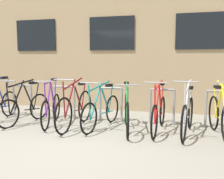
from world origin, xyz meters
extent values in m
plane|color=gray|center=(0.00, 0.00, 0.00)|extent=(42.00, 42.00, 0.00)
cube|color=tan|center=(0.00, 7.03, 3.28)|extent=(28.00, 7.67, 6.56)
cube|color=black|center=(-2.40, 3.18, 2.20)|extent=(1.30, 0.04, 0.93)
cube|color=black|center=(0.00, 3.18, 2.20)|extent=(1.30, 0.04, 0.93)
cube|color=black|center=(2.40, 3.18, 2.20)|extent=(1.30, 0.04, 0.93)
cylinder|color=gray|center=(-2.35, 1.90, 0.40)|extent=(0.05, 0.05, 0.80)
cylinder|color=gray|center=(-1.82, 1.90, 0.40)|extent=(0.05, 0.05, 0.80)
cylinder|color=gray|center=(-2.08, 1.90, 0.80)|extent=(0.53, 0.05, 0.05)
cylinder|color=gray|center=(-1.15, 1.90, 0.40)|extent=(0.05, 0.05, 0.80)
cylinder|color=gray|center=(-0.62, 1.90, 0.40)|extent=(0.05, 0.05, 0.80)
cylinder|color=gray|center=(-0.88, 1.90, 0.80)|extent=(0.53, 0.05, 0.05)
cylinder|color=gray|center=(0.05, 1.90, 0.40)|extent=(0.05, 0.05, 0.80)
cylinder|color=gray|center=(0.58, 1.90, 0.40)|extent=(0.05, 0.05, 0.80)
cylinder|color=gray|center=(0.32, 1.90, 0.80)|extent=(0.53, 0.05, 0.05)
cylinder|color=gray|center=(1.25, 1.90, 0.40)|extent=(0.05, 0.05, 0.80)
cylinder|color=gray|center=(1.78, 1.90, 0.40)|extent=(0.05, 0.05, 0.80)
cylinder|color=gray|center=(1.52, 1.90, 0.80)|extent=(0.53, 0.05, 0.05)
cylinder|color=gray|center=(2.45, 1.90, 0.40)|extent=(0.05, 0.05, 0.80)
cylinder|color=gray|center=(2.72, 1.90, 0.80)|extent=(0.53, 0.05, 0.05)
torus|color=black|center=(0.72, 1.77, 0.34)|extent=(0.20, 0.71, 0.72)
torus|color=black|center=(0.96, 0.72, 0.34)|extent=(0.20, 0.71, 0.72)
cylinder|color=#1E7238|center=(0.89, 1.01, 0.63)|extent=(0.15, 0.51, 0.70)
cylinder|color=#1E7238|center=(0.80, 1.42, 0.61)|extent=(0.12, 0.39, 0.65)
cylinder|color=#1E7238|center=(0.85, 1.18, 0.95)|extent=(0.22, 0.83, 0.08)
cylinder|color=#1E7238|center=(0.78, 1.51, 0.31)|extent=(0.14, 0.53, 0.07)
cylinder|color=#1E7238|center=(0.74, 1.68, 0.63)|extent=(0.07, 0.20, 0.59)
cylinder|color=#1E7238|center=(0.95, 0.75, 0.65)|extent=(0.04, 0.08, 0.63)
cube|color=black|center=(0.76, 1.59, 0.95)|extent=(0.14, 0.22, 0.06)
cylinder|color=gray|center=(0.95, 0.77, 1.00)|extent=(0.43, 0.12, 0.03)
torus|color=black|center=(2.60, 1.80, 0.35)|extent=(0.12, 0.74, 0.74)
cylinder|color=yellow|center=(2.68, 1.11, 0.67)|extent=(0.09, 0.46, 0.77)
cylinder|color=yellow|center=(2.64, 1.47, 0.59)|extent=(0.07, 0.33, 0.61)
cylinder|color=yellow|center=(2.66, 1.26, 0.97)|extent=(0.12, 0.73, 0.19)
cylinder|color=yellow|center=(2.63, 1.56, 0.32)|extent=(0.08, 0.48, 0.08)
cylinder|color=yellow|center=(2.61, 1.71, 0.62)|extent=(0.05, 0.20, 0.55)
cube|color=black|center=(2.62, 1.62, 0.92)|extent=(0.12, 0.21, 0.06)
torus|color=black|center=(-0.29, 1.77, 0.36)|extent=(0.06, 0.76, 0.76)
torus|color=black|center=(-0.33, 0.68, 0.36)|extent=(0.06, 0.76, 0.76)
cylinder|color=maroon|center=(-0.32, 0.98, 0.68)|extent=(0.05, 0.53, 0.76)
cylinder|color=maroon|center=(-0.30, 1.41, 0.60)|extent=(0.05, 0.40, 0.60)
cylinder|color=maroon|center=(-0.31, 1.16, 0.97)|extent=(0.06, 0.87, 0.19)
cylinder|color=maroon|center=(-0.30, 1.50, 0.33)|extent=(0.04, 0.55, 0.08)
cylinder|color=maroon|center=(-0.29, 1.68, 0.62)|extent=(0.03, 0.20, 0.54)
cylinder|color=maroon|center=(-0.32, 0.71, 0.70)|extent=(0.03, 0.08, 0.69)
cube|color=black|center=(-0.30, 1.59, 0.92)|extent=(0.11, 0.20, 0.06)
cylinder|color=gray|center=(-0.32, 0.73, 1.08)|extent=(0.44, 0.04, 0.03)
torus|color=black|center=(-1.05, 1.78, 0.31)|extent=(0.19, 0.64, 0.65)
torus|color=black|center=(-0.82, 0.84, 0.31)|extent=(0.19, 0.64, 0.65)
cylinder|color=#722D99|center=(-0.88, 1.10, 0.62)|extent=(0.15, 0.46, 0.75)
cylinder|color=#722D99|center=(-0.97, 1.46, 0.61)|extent=(0.11, 0.34, 0.72)
cylinder|color=#722D99|center=(-0.92, 1.25, 0.98)|extent=(0.21, 0.73, 0.05)
cylinder|color=#722D99|center=(-0.99, 1.55, 0.28)|extent=(0.14, 0.48, 0.07)
cylinder|color=#722D99|center=(-1.03, 1.69, 0.64)|extent=(0.07, 0.20, 0.67)
cylinder|color=#722D99|center=(-0.82, 0.86, 0.65)|extent=(0.05, 0.08, 0.68)
cube|color=black|center=(-1.01, 1.61, 1.00)|extent=(0.14, 0.22, 0.06)
cylinder|color=gray|center=(-0.83, 0.89, 1.02)|extent=(0.43, 0.13, 0.03)
torus|color=black|center=(-2.41, 1.80, 0.32)|extent=(0.07, 0.67, 0.67)
cylinder|color=#233893|center=(-2.39, 1.46, 0.63)|extent=(0.05, 0.35, 0.73)
cylinder|color=#233893|center=(-2.40, 1.55, 0.29)|extent=(0.05, 0.50, 0.07)
cylinder|color=#233893|center=(-2.40, 1.71, 0.65)|extent=(0.03, 0.20, 0.68)
cube|color=black|center=(-2.40, 1.62, 1.01)|extent=(0.11, 0.20, 0.06)
torus|color=black|center=(1.53, 1.91, 0.31)|extent=(0.09, 0.67, 0.66)
torus|color=black|center=(1.44, 0.83, 0.31)|extent=(0.09, 0.67, 0.66)
cylinder|color=red|center=(1.47, 1.13, 0.64)|extent=(0.08, 0.52, 0.77)
cylinder|color=red|center=(1.50, 1.55, 0.59)|extent=(0.07, 0.39, 0.67)
cylinder|color=red|center=(1.48, 1.31, 0.97)|extent=(0.10, 0.85, 0.13)
cylinder|color=red|center=(1.51, 1.64, 0.29)|extent=(0.07, 0.54, 0.07)
cylinder|color=red|center=(1.52, 1.82, 0.62)|extent=(0.04, 0.20, 0.61)
cylinder|color=red|center=(1.44, 0.86, 0.67)|extent=(0.03, 0.08, 0.71)
cube|color=black|center=(1.51, 1.73, 0.95)|extent=(0.12, 0.21, 0.06)
cylinder|color=gray|center=(1.45, 0.88, 1.05)|extent=(0.44, 0.06, 0.03)
torus|color=black|center=(2.13, 1.82, 0.33)|extent=(0.14, 0.69, 0.69)
torus|color=black|center=(1.97, 0.78, 0.33)|extent=(0.14, 0.69, 0.69)
cylinder|color=#B7B7BC|center=(2.02, 1.06, 0.66)|extent=(0.11, 0.51, 0.79)
cylinder|color=#B7B7BC|center=(2.08, 1.47, 0.57)|extent=(0.09, 0.38, 0.60)
cylinder|color=#B7B7BC|center=(2.04, 1.23, 0.95)|extent=(0.16, 0.83, 0.23)
cylinder|color=#B7B7BC|center=(2.09, 1.56, 0.30)|extent=(0.10, 0.53, 0.07)
cylinder|color=#B7B7BC|center=(2.12, 1.73, 0.59)|extent=(0.05, 0.20, 0.54)
cylinder|color=#B7B7BC|center=(1.98, 0.80, 0.69)|extent=(0.04, 0.08, 0.72)
cube|color=black|center=(2.10, 1.64, 0.89)|extent=(0.13, 0.21, 0.06)
cylinder|color=gray|center=(1.98, 0.83, 1.08)|extent=(0.44, 0.09, 0.03)
torus|color=black|center=(-1.48, 1.71, 0.30)|extent=(0.17, 0.64, 0.65)
torus|color=black|center=(-1.67, 0.76, 0.30)|extent=(0.17, 0.64, 0.65)
cylinder|color=black|center=(-1.62, 1.03, 0.62)|extent=(0.13, 0.46, 0.75)
cylinder|color=black|center=(-1.55, 1.39, 0.57)|extent=(0.10, 0.34, 0.64)
cylinder|color=black|center=(-1.59, 1.18, 0.94)|extent=(0.18, 0.74, 0.14)
cylinder|color=black|center=(-1.53, 1.48, 0.28)|extent=(0.12, 0.48, 0.07)
cylinder|color=black|center=(-1.50, 1.63, 0.60)|extent=(0.06, 0.20, 0.59)
cylinder|color=black|center=(-1.67, 0.79, 0.65)|extent=(0.04, 0.08, 0.69)
cube|color=black|center=(-1.52, 1.54, 0.92)|extent=(0.14, 0.22, 0.06)
cylinder|color=gray|center=(-1.66, 0.81, 1.02)|extent=(0.44, 0.11, 0.03)
torus|color=black|center=(0.36, 1.89, 0.31)|extent=(0.16, 0.65, 0.65)
torus|color=black|center=(0.16, 0.81, 0.31)|extent=(0.16, 0.65, 0.65)
cylinder|color=teal|center=(0.21, 1.10, 0.62)|extent=(0.13, 0.52, 0.74)
cylinder|color=teal|center=(0.29, 1.53, 0.56)|extent=(0.11, 0.40, 0.62)
cylinder|color=teal|center=(0.25, 1.28, 0.92)|extent=(0.20, 0.86, 0.16)
cylinder|color=teal|center=(0.31, 1.62, 0.28)|extent=(0.12, 0.54, 0.07)
cylinder|color=teal|center=(0.34, 1.80, 0.58)|extent=(0.06, 0.20, 0.56)
cylinder|color=teal|center=(0.16, 0.84, 0.64)|extent=(0.04, 0.08, 0.68)
cube|color=black|center=(0.33, 1.71, 0.89)|extent=(0.14, 0.21, 0.06)
cylinder|color=gray|center=(0.17, 0.86, 1.01)|extent=(0.44, 0.11, 0.03)
camera|label=1|loc=(1.83, -3.77, 1.48)|focal=40.13mm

